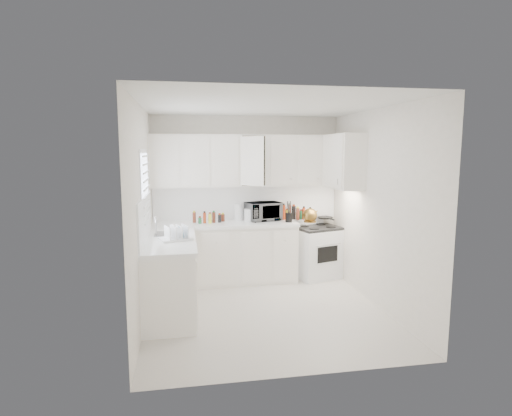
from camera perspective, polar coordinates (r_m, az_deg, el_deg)
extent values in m
plane|color=silver|center=(5.55, 1.28, -13.89)|extent=(3.20, 3.20, 0.00)
plane|color=white|center=(5.19, 1.37, 13.86)|extent=(3.20, 3.20, 0.00)
plane|color=white|center=(6.78, -1.31, 1.45)|extent=(3.00, 0.00, 3.00)
plane|color=white|center=(3.68, 6.20, -4.08)|extent=(3.00, 0.00, 3.00)
plane|color=white|center=(5.14, -15.31, -0.90)|extent=(0.00, 3.20, 3.20)
plane|color=white|center=(5.70, 16.29, -0.10)|extent=(0.00, 3.20, 3.20)
cube|color=white|center=(6.48, -4.30, -2.22)|extent=(2.24, 0.64, 0.05)
cube|color=white|center=(5.38, -11.68, -4.45)|extent=(0.64, 1.62, 0.05)
cube|color=white|center=(6.78, -1.30, 0.81)|extent=(2.98, 0.02, 0.55)
cube|color=white|center=(5.35, -14.98, -1.37)|extent=(0.02, 1.60, 0.55)
imported|color=gray|center=(6.64, 0.96, -0.18)|extent=(0.59, 0.43, 0.36)
cylinder|color=white|center=(6.62, -2.47, -0.59)|extent=(0.12, 0.12, 0.27)
cylinder|color=brown|center=(6.56, -8.43, -1.36)|extent=(0.06, 0.06, 0.13)
cylinder|color=#22683A|center=(6.48, -7.74, -1.47)|extent=(0.06, 0.06, 0.13)
cylinder|color=#B13717|center=(6.57, -7.12, -1.32)|extent=(0.06, 0.06, 0.13)
cylinder|color=yellow|center=(6.48, -6.42, -1.43)|extent=(0.06, 0.06, 0.13)
cylinder|color=maroon|center=(6.58, -5.81, -1.29)|extent=(0.06, 0.06, 0.13)
cylinder|color=black|center=(6.49, -5.09, -1.40)|extent=(0.06, 0.06, 0.13)
cylinder|color=brown|center=(6.59, -4.51, -1.26)|extent=(0.06, 0.06, 0.13)
cylinder|color=#B13717|center=(6.79, 3.72, -0.73)|extent=(0.06, 0.06, 0.19)
cylinder|color=yellow|center=(6.74, 4.29, -0.79)|extent=(0.06, 0.06, 0.19)
cylinder|color=maroon|center=(6.81, 4.62, -0.70)|extent=(0.06, 0.06, 0.19)
cylinder|color=black|center=(6.77, 5.20, -0.77)|extent=(0.06, 0.06, 0.19)
cylinder|color=brown|center=(6.84, 5.51, -0.68)|extent=(0.06, 0.06, 0.19)
cylinder|color=#22683A|center=(6.80, 6.09, -0.74)|extent=(0.06, 0.06, 0.19)
cylinder|color=#B13717|center=(6.87, 6.40, -0.66)|extent=(0.06, 0.06, 0.19)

